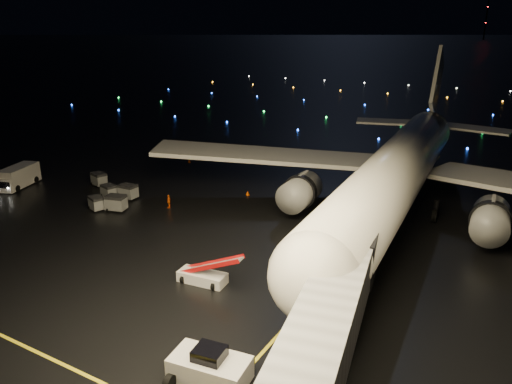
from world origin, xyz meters
TOP-DOWN VIEW (x-y plane):
  - ground at (0.00, 300.00)m, footprint 2000.00×2000.00m
  - lane_centre at (12.00, 15.00)m, footprint 0.25×80.00m
  - airliner at (12.57, 27.70)m, footprint 63.76×60.97m
  - pushback_tug at (10.61, -6.63)m, footprint 4.88×2.98m
  - belt_loader at (3.29, 2.76)m, footprint 5.96×2.19m
  - service_truck at (-32.07, 11.70)m, footprint 4.47×7.61m
  - crew_c at (-10.20, 15.00)m, footprint 0.69×1.01m
  - safety_cone_0 at (6.96, 19.90)m, footprint 0.59×0.59m
  - safety_cone_1 at (6.15, 22.03)m, footprint 0.54×0.54m
  - safety_cone_2 at (-4.72, 23.35)m, footprint 0.63×0.63m
  - safety_cone_3 at (-20.25, 32.02)m, footprint 0.53×0.53m
  - radio_mast at (-60.00, 740.00)m, footprint 1.80×1.80m
  - taxiway_lights at (0.00, 106.00)m, footprint 164.00×92.00m
  - baggage_cart_0 at (-16.47, 15.06)m, footprint 2.09×1.49m
  - baggage_cart_1 at (-18.80, 14.23)m, footprint 2.14×1.74m
  - baggage_cart_2 at (-14.73, 11.34)m, footprint 2.44×2.00m
  - baggage_cart_3 at (-16.85, 10.42)m, footprint 2.17×1.85m
  - baggage_cart_4 at (-23.39, 17.00)m, footprint 2.30×1.90m

SIDE VIEW (x-z plane):
  - ground at x=0.00m, z-range 0.00..0.00m
  - lane_centre at x=12.00m, z-range 0.00..0.02m
  - taxiway_lights at x=0.00m, z-range 0.00..0.36m
  - safety_cone_1 at x=6.15m, z-range 0.00..0.50m
  - safety_cone_3 at x=-20.25m, z-range 0.00..0.51m
  - safety_cone_0 at x=6.96m, z-range 0.00..0.54m
  - safety_cone_2 at x=-4.72m, z-range 0.00..0.55m
  - baggage_cart_3 at x=-16.85m, z-range 0.00..1.55m
  - baggage_cart_1 at x=-18.80m, z-range 0.00..1.58m
  - crew_c at x=-10.20m, z-range 0.00..1.59m
  - baggage_cart_4 at x=-23.39m, z-range 0.00..1.69m
  - baggage_cart_0 at x=-16.47m, z-range 0.00..1.74m
  - baggage_cart_2 at x=-14.73m, z-range 0.00..1.80m
  - pushback_tug at x=10.61m, z-range 0.00..2.20m
  - service_truck at x=-32.07m, z-range 0.00..2.67m
  - belt_loader at x=3.29m, z-range 0.00..2.83m
  - airliner at x=12.57m, z-range 0.00..16.99m
  - radio_mast at x=-60.00m, z-range 0.00..64.00m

